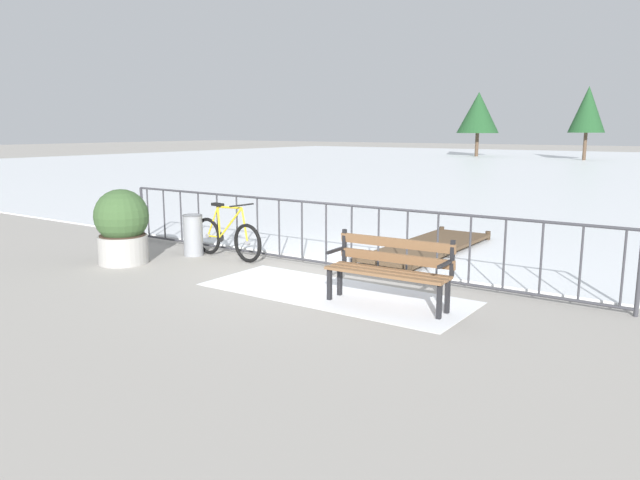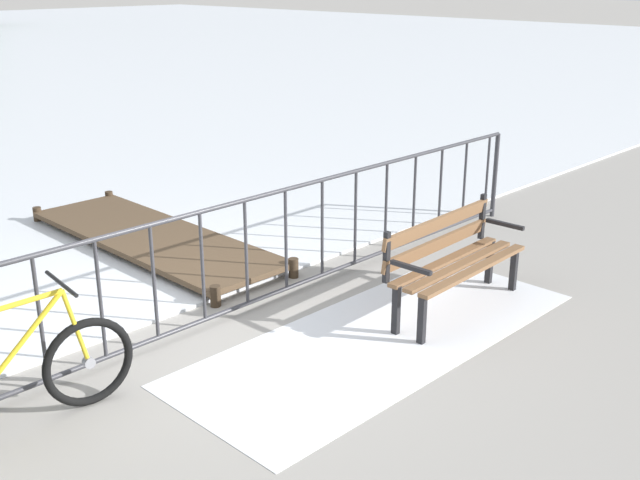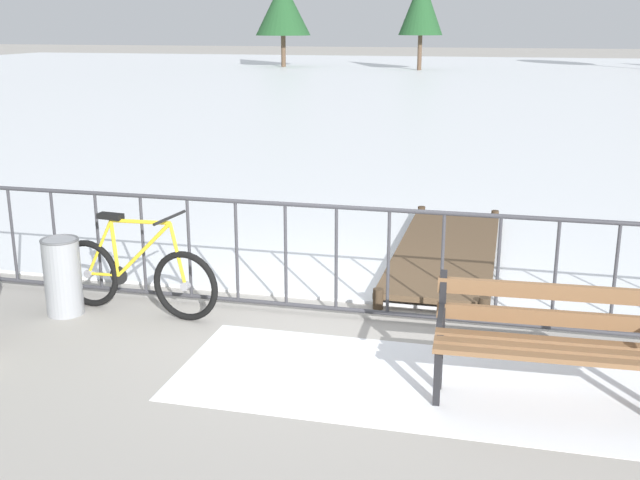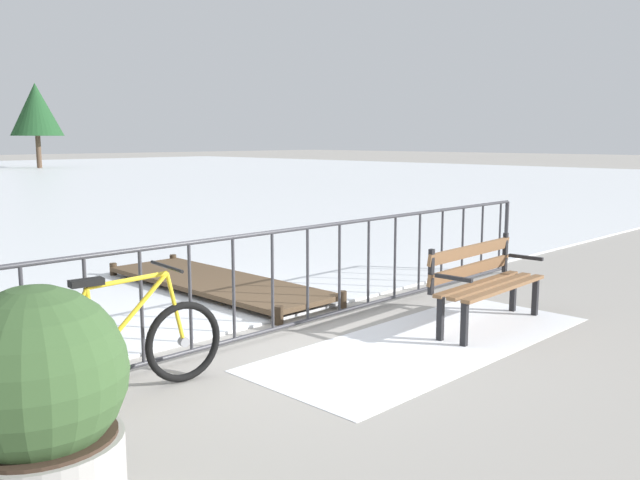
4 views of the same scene
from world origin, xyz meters
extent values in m
plane|color=#9E9991|center=(0.00, 0.00, 0.00)|extent=(160.00, 160.00, 0.00)
cube|color=white|center=(0.94, -1.20, 0.00)|extent=(3.78, 1.49, 0.01)
cylinder|color=#38383D|center=(0.00, 0.00, 1.05)|extent=(9.00, 0.04, 0.04)
cylinder|color=#38383D|center=(0.00, 0.00, 0.08)|extent=(9.00, 0.04, 0.04)
cylinder|color=#38383D|center=(4.50, 0.00, 0.53)|extent=(0.06, 0.06, 1.05)
cylinder|color=#38383D|center=(-1.44, 0.00, 0.57)|extent=(0.03, 0.03, 0.97)
cylinder|color=#38383D|center=(-0.96, 0.00, 0.57)|extent=(0.03, 0.03, 0.97)
cylinder|color=#38383D|center=(-0.48, 0.00, 0.57)|extent=(0.03, 0.03, 0.97)
cylinder|color=#38383D|center=(0.00, 0.00, 0.57)|extent=(0.03, 0.03, 0.97)
cylinder|color=#38383D|center=(0.48, 0.00, 0.57)|extent=(0.03, 0.03, 0.97)
cylinder|color=#38383D|center=(0.96, 0.00, 0.57)|extent=(0.03, 0.03, 0.97)
cylinder|color=#38383D|center=(1.44, 0.00, 0.57)|extent=(0.03, 0.03, 0.97)
cylinder|color=#38383D|center=(1.92, 0.00, 0.57)|extent=(0.03, 0.03, 0.97)
cylinder|color=#38383D|center=(2.40, 0.00, 0.57)|extent=(0.03, 0.03, 0.97)
cylinder|color=#38383D|center=(2.88, 0.00, 0.57)|extent=(0.03, 0.03, 0.97)
cylinder|color=#38383D|center=(3.36, 0.00, 0.57)|extent=(0.03, 0.03, 0.97)
cylinder|color=#38383D|center=(3.84, 0.00, 0.57)|extent=(0.03, 0.03, 0.97)
cylinder|color=#38383D|center=(4.32, 0.00, 0.57)|extent=(0.03, 0.03, 0.97)
torus|color=black|center=(-1.31, -0.41, 0.33)|extent=(0.66, 0.13, 0.66)
cylinder|color=gray|center=(-1.31, -0.41, 0.33)|extent=(0.09, 0.07, 0.08)
cylinder|color=yellow|center=(-1.73, -0.36, 0.63)|extent=(0.61, 0.11, 0.59)
cylinder|color=yellow|center=(-1.75, -0.36, 0.90)|extent=(0.63, 0.11, 0.07)
cylinder|color=yellow|center=(-1.38, -0.40, 0.62)|extent=(0.16, 0.05, 0.59)
cylinder|color=black|center=(-1.44, -0.40, 0.96)|extent=(0.09, 0.52, 0.03)
cube|color=brown|center=(1.83, -1.19, 0.44)|extent=(1.60, 0.16, 0.04)
cube|color=brown|center=(1.83, -1.34, 0.44)|extent=(1.60, 0.16, 0.04)
cube|color=brown|center=(1.84, -1.50, 0.44)|extent=(1.60, 0.16, 0.04)
cube|color=brown|center=(1.82, -1.09, 0.58)|extent=(1.60, 0.12, 0.12)
cube|color=brown|center=(1.82, -1.09, 0.78)|extent=(1.60, 0.12, 0.12)
cube|color=black|center=(2.60, -1.44, 0.22)|extent=(0.05, 0.06, 0.44)
cube|color=black|center=(2.59, -1.18, 0.22)|extent=(0.05, 0.06, 0.44)
cube|color=black|center=(2.58, -1.06, 0.67)|extent=(0.05, 0.05, 0.45)
cube|color=black|center=(2.59, -1.31, 0.64)|extent=(0.06, 0.40, 0.04)
cube|color=black|center=(1.08, -1.50, 0.22)|extent=(0.05, 0.06, 0.44)
cube|color=black|center=(1.07, -1.24, 0.22)|extent=(0.05, 0.06, 0.44)
cube|color=black|center=(1.06, -1.12, 0.67)|extent=(0.05, 0.05, 0.45)
cube|color=black|center=(1.07, -1.37, 0.64)|extent=(0.06, 0.40, 0.04)
cube|color=brown|center=(0.84, 2.05, 0.12)|extent=(1.10, 3.51, 0.06)
cylinder|color=#3C2E20|center=(0.34, 0.30, 0.10)|extent=(0.10, 0.10, 0.20)
cylinder|color=#3C2E20|center=(1.33, 0.30, 0.10)|extent=(0.10, 0.10, 0.20)
cylinder|color=#3C2E20|center=(0.34, 3.81, 0.10)|extent=(0.10, 0.10, 0.20)
cylinder|color=#3C2E20|center=(1.33, 3.81, 0.10)|extent=(0.10, 0.10, 0.20)
camera|label=1|loc=(5.35, -7.87, 2.22)|focal=33.87mm
camera|label=2|loc=(-3.56, -4.90, 2.91)|focal=42.83mm
camera|label=3|loc=(1.48, -6.57, 2.64)|focal=43.43mm
camera|label=4|loc=(-4.26, -4.86, 1.95)|focal=37.81mm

